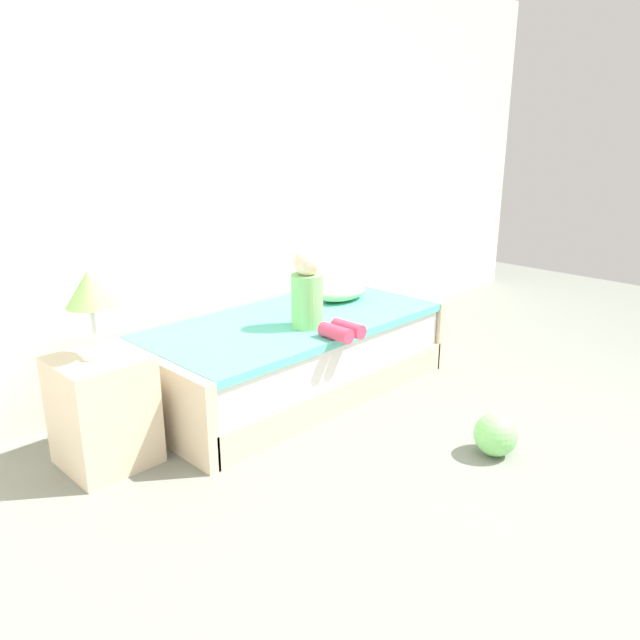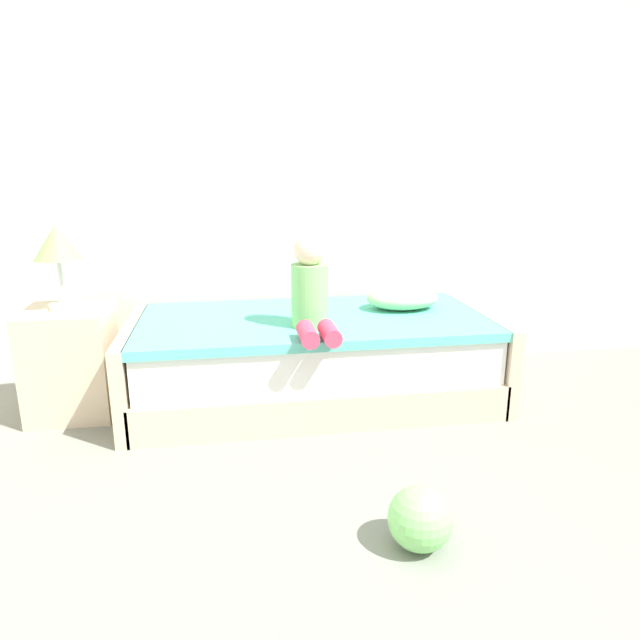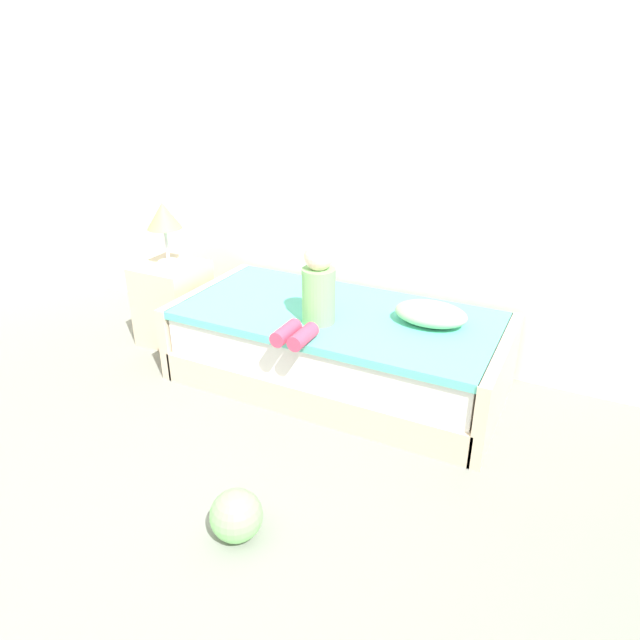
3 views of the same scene
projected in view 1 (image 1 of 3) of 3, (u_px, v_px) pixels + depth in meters
name	position (u px, v px, depth m)	size (l,w,h in m)	color
ground_plane	(590.00, 508.00, 2.91)	(9.20, 9.20, 0.00)	gray
wall_rear	(236.00, 167.00, 4.21)	(7.20, 0.10, 2.90)	silver
bed	(294.00, 355.00, 4.14)	(2.11, 1.00, 0.50)	beige
nightstand	(103.00, 411.00, 3.22)	(0.44, 0.44, 0.60)	beige
table_lamp	(90.00, 293.00, 3.03)	(0.24, 0.24, 0.45)	silver
child_figure	(313.00, 297.00, 3.82)	(0.20, 0.51, 0.50)	#7FC672
pillow	(340.00, 291.00, 4.50)	(0.44, 0.30, 0.13)	#99CC8C
toy_ball	(496.00, 435.00, 3.35)	(0.24, 0.24, 0.24)	#7FD872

